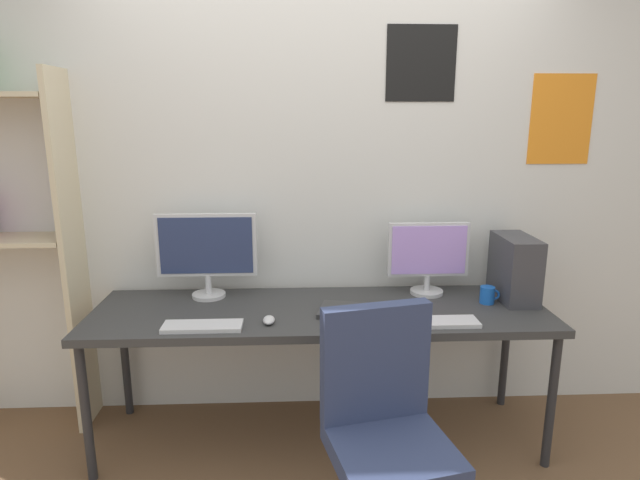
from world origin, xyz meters
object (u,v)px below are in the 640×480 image
monitor_left (207,250)px  laptop_closed (352,311)px  monitor_right (428,255)px  pc_tower (515,268)px  computer_mouse (269,320)px  office_chair (385,459)px  keyboard_right (441,322)px  desk (320,318)px  coffee_mug (488,295)px  keyboard_left (203,326)px

monitor_left → laptop_closed: size_ratio=1.67×
monitor_left → laptop_closed: monitor_left is taller
monitor_left → monitor_right: bearing=-0.0°
pc_tower → computer_mouse: bearing=-167.7°
office_chair → laptop_closed: 0.77m
monitor_left → office_chair: bearing=-49.8°
keyboard_right → computer_mouse: 0.82m
monitor_left → computer_mouse: monitor_left is taller
computer_mouse → desk: bearing=35.6°
keyboard_right → coffee_mug: 0.42m
monitor_right → keyboard_right: 0.49m
monitor_right → laptop_closed: bearing=-147.0°
monitor_left → coffee_mug: bearing=-6.5°
keyboard_left → pc_tower: bearing=11.7°
pc_tower → coffee_mug: pc_tower is taller
keyboard_right → desk: bearing=157.7°
monitor_left → monitor_right: size_ratio=1.21×
coffee_mug → pc_tower: bearing=19.8°
desk → monitor_right: size_ratio=5.25×
pc_tower → keyboard_left: pc_tower is taller
desk → computer_mouse: (-0.25, -0.18, 0.07)m
keyboard_right → laptop_closed: (-0.41, 0.15, 0.00)m
office_chair → monitor_right: 1.18m
pc_tower → laptop_closed: bearing=-168.7°
pc_tower → monitor_left: bearing=176.1°
keyboard_left → laptop_closed: 0.73m
keyboard_left → computer_mouse: 0.31m
keyboard_left → laptop_closed: bearing=12.1°
desk → office_chair: size_ratio=2.34×
keyboard_left → office_chair: bearing=-34.1°
monitor_right → laptop_closed: (-0.45, -0.29, -0.21)m
monitor_left → keyboard_right: size_ratio=1.50×
monitor_left → coffee_mug: 1.51m
computer_mouse → coffee_mug: 1.16m
coffee_mug → computer_mouse: bearing=-168.8°
office_chair → coffee_mug: bearing=50.3°
keyboard_left → computer_mouse: size_ratio=3.83×
desk → coffee_mug: bearing=2.8°
desk → monitor_left: (-0.60, 0.21, 0.31)m
desk → computer_mouse: bearing=-144.4°
desk → coffee_mug: 0.89m
computer_mouse → monitor_right: bearing=24.8°
keyboard_left → keyboard_right: bearing=0.0°
monitor_left → keyboard_right: monitor_left is taller
desk → monitor_right: (0.60, 0.21, 0.27)m
office_chair → pc_tower: bearing=46.2°
monitor_right → computer_mouse: 0.96m
pc_tower → coffee_mug: bearing=-160.2°
keyboard_left → coffee_mug: size_ratio=3.47×
pc_tower → keyboard_right: 0.60m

